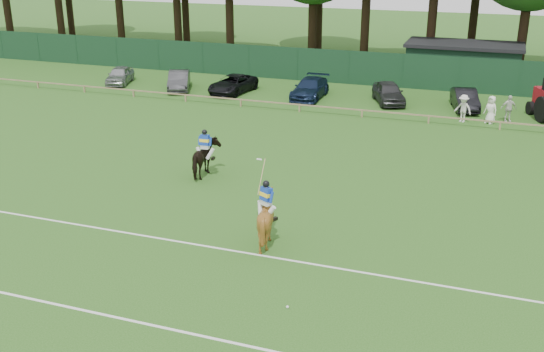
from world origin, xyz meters
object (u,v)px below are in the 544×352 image
at_px(sedan_grey, 179,80).
at_px(sedan_navy, 310,88).
at_px(spectator_left, 463,108).
at_px(polo_ball, 287,307).
at_px(estate_black, 465,99).
at_px(spectator_right, 491,110).
at_px(suv_black, 233,84).
at_px(sedan_silver, 120,75).
at_px(spectator_mid, 509,109).
at_px(utility_shed, 463,63).
at_px(hatch_grey, 389,93).
at_px(horse_dark, 205,159).
at_px(horse_chestnut, 266,219).

bearing_deg(sedan_grey, sedan_navy, -19.57).
height_order(spectator_left, polo_ball, spectator_left).
bearing_deg(sedan_navy, estate_black, 1.35).
bearing_deg(spectator_right, spectator_left, -139.08).
height_order(suv_black, sedan_navy, sedan_navy).
relative_size(sedan_silver, spectator_left, 2.28).
bearing_deg(spectator_mid, spectator_left, -177.97).
relative_size(sedan_grey, estate_black, 1.04).
xyz_separation_m(sedan_grey, estate_black, (19.82, 1.07, -0.02)).
distance_m(estate_black, utility_shed, 7.98).
relative_size(suv_black, utility_shed, 0.53).
bearing_deg(polo_ball, hatch_grey, 93.43).
height_order(horse_dark, sedan_silver, horse_dark).
xyz_separation_m(estate_black, spectator_right, (1.63, -2.90, 0.18)).
bearing_deg(sedan_grey, suv_black, -18.50).
distance_m(sedan_grey, estate_black, 19.85).
height_order(spectator_right, utility_shed, utility_shed).
xyz_separation_m(suv_black, spectator_left, (15.84, -2.41, 0.20)).
distance_m(horse_dark, spectator_left, 17.09).
bearing_deg(spectator_right, estate_black, 152.58).
bearing_deg(spectator_right, sedan_navy, -158.87).
height_order(estate_black, utility_shed, utility_shed).
height_order(horse_dark, sedan_grey, horse_dark).
height_order(sedan_grey, polo_ball, sedan_grey).
xyz_separation_m(sedan_grey, spectator_left, (19.89, -2.04, 0.15)).
distance_m(horse_chestnut, hatch_grey, 22.15).
distance_m(spectator_left, polo_ball, 23.13).
height_order(suv_black, utility_shed, utility_shed).
relative_size(horse_chestnut, hatch_grey, 0.45).
height_order(horse_dark, estate_black, horse_dark).
xyz_separation_m(suv_black, utility_shed, (15.00, 8.59, 0.92)).
xyz_separation_m(spectator_right, polo_ball, (-4.96, -23.08, -0.78)).
bearing_deg(spectator_mid, horse_dark, -151.00).
distance_m(horse_chestnut, sedan_silver, 28.92).
bearing_deg(sedan_grey, spectator_mid, -26.42).
bearing_deg(suv_black, sedan_silver, -172.73).
height_order(spectator_mid, polo_ball, spectator_mid).
distance_m(hatch_grey, spectator_left, 5.89).
xyz_separation_m(horse_dark, spectator_left, (10.45, 13.52, -0.02)).
xyz_separation_m(sedan_silver, sedan_navy, (14.74, 0.38, 0.03)).
xyz_separation_m(hatch_grey, spectator_mid, (7.51, -2.18, 0.10)).
relative_size(hatch_grey, spectator_right, 2.48).
xyz_separation_m(sedan_navy, hatch_grey, (5.31, 0.43, 0.03)).
bearing_deg(horse_chestnut, spectator_right, -80.96).
distance_m(hatch_grey, spectator_mid, 7.82).
xyz_separation_m(spectator_mid, utility_shed, (-3.38, 10.01, 0.74)).
bearing_deg(hatch_grey, spectator_right, -46.91).
distance_m(spectator_mid, utility_shed, 10.59).
xyz_separation_m(suv_black, hatch_grey, (10.87, 0.76, 0.08)).
xyz_separation_m(horse_chestnut, estate_black, (5.42, 22.08, -0.28)).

